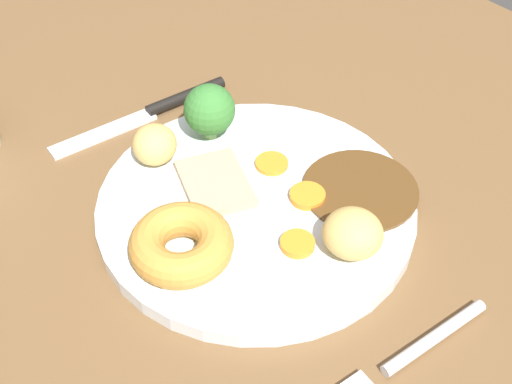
{
  "coord_description": "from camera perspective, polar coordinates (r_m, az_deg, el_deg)",
  "views": [
    {
      "loc": [
        -27.46,
        27.37,
        44.51
      ],
      "look_at": [
        2.51,
        2.21,
        6.0
      ],
      "focal_mm": 47.69,
      "sensor_mm": 36.0,
      "label": 1
    }
  ],
  "objects": [
    {
      "name": "yorkshire_pudding",
      "position": [
        0.51,
        -6.28,
        -4.38
      ],
      "size": [
        7.88,
        7.88,
        2.73
      ],
      "primitive_type": "torus",
      "color": "#C68938",
      "rests_on": "dinner_plate"
    },
    {
      "name": "carrot_coin_side",
      "position": [
        0.52,
        3.5,
        -4.35
      ],
      "size": [
        2.69,
        2.69,
        0.59
      ],
      "primitive_type": "cylinder",
      "color": "orange",
      "rests_on": "dinner_plate"
    },
    {
      "name": "meat_slice_main",
      "position": [
        0.57,
        -3.45,
        0.73
      ],
      "size": [
        8.34,
        7.26,
        0.8
      ],
      "primitive_type": "cube",
      "rotation": [
        0.0,
        0.0,
        2.79
      ],
      "color": "tan",
      "rests_on": "dinner_plate"
    },
    {
      "name": "broccoli_floret",
      "position": [
        0.6,
        -3.91,
        6.88
      ],
      "size": [
        4.58,
        4.58,
        5.25
      ],
      "color": "#8CB766",
      "rests_on": "dinner_plate"
    },
    {
      "name": "carrot_coin_back",
      "position": [
        0.56,
        4.59,
        -0.53
      ],
      "size": [
        2.95,
        2.95,
        0.59
      ],
      "primitive_type": "cylinder",
      "color": "orange",
      "rests_on": "dinner_plate"
    },
    {
      "name": "knife",
      "position": [
        0.67,
        -8.34,
        6.86
      ],
      "size": [
        3.04,
        18.56,
        1.2
      ],
      "rotation": [
        0.0,
        0.0,
        1.48
      ],
      "color": "black",
      "rests_on": "dining_table"
    },
    {
      "name": "roast_potato_right",
      "position": [
        0.59,
        -8.51,
        3.97
      ],
      "size": [
        5.58,
        5.52,
        3.31
      ],
      "primitive_type": "ellipsoid",
      "rotation": [
        0.0,
        0.0,
        0.95
      ],
      "color": "#D8B260",
      "rests_on": "dinner_plate"
    },
    {
      "name": "carrot_coin_front",
      "position": [
        0.59,
        1.33,
        2.41
      ],
      "size": [
        2.86,
        2.86,
        0.42
      ],
      "primitive_type": "cylinder",
      "color": "orange",
      "rests_on": "dinner_plate"
    },
    {
      "name": "roast_potato_left",
      "position": [
        0.51,
        8.17,
        -3.42
      ],
      "size": [
        5.37,
        5.3,
        3.51
      ],
      "primitive_type": "ellipsoid",
      "rotation": [
        0.0,
        0.0,
        3.32
      ],
      "color": "#D8B260",
      "rests_on": "dinner_plate"
    },
    {
      "name": "dinner_plate",
      "position": [
        0.56,
        -0.0,
        -1.24
      ],
      "size": [
        26.17,
        26.17,
        1.4
      ],
      "primitive_type": "cylinder",
      "color": "white",
      "rests_on": "dining_table"
    },
    {
      "name": "gravy_pool",
      "position": [
        0.57,
        8.73,
        0.22
      ],
      "size": [
        9.7,
        9.7,
        0.3
      ],
      "primitive_type": "cylinder",
      "color": "#563819",
      "rests_on": "dinner_plate"
    },
    {
      "name": "fork",
      "position": [
        0.48,
        11.91,
        -13.81
      ],
      "size": [
        2.72,
        15.32,
        0.9
      ],
      "rotation": [
        0.0,
        0.0,
        1.49
      ],
      "color": "silver",
      "rests_on": "dining_table"
    },
    {
      "name": "dining_table",
      "position": [
        0.58,
        3.29,
        -3.32
      ],
      "size": [
        120.0,
        84.0,
        3.6
      ],
      "primitive_type": "cube",
      "color": "brown",
      "rests_on": "ground"
    }
  ]
}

